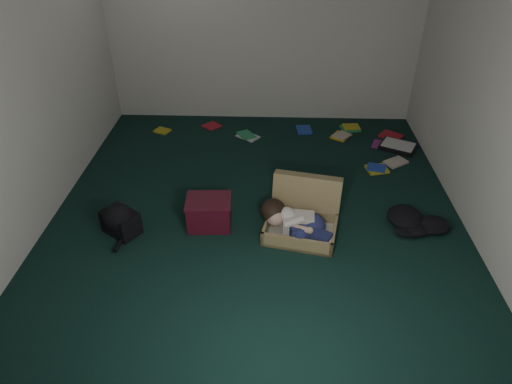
{
  "coord_description": "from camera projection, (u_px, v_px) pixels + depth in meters",
  "views": [
    {
      "loc": [
        0.13,
        -3.64,
        2.72
      ],
      "look_at": [
        0.0,
        -0.15,
        0.35
      ],
      "focal_mm": 32.0,
      "sensor_mm": 36.0,
      "label": 1
    }
  ],
  "objects": [
    {
      "name": "paper_tray",
      "position": [
        398.0,
        146.0,
        5.63
      ],
      "size": [
        0.51,
        0.47,
        0.06
      ],
      "rotation": [
        0.0,
        0.0,
        -0.48
      ],
      "color": "black",
      "rests_on": "floor"
    },
    {
      "name": "wall_left",
      "position": [
        22.0,
        85.0,
        3.88
      ],
      "size": [
        0.0,
        4.5,
        4.5
      ],
      "primitive_type": "plane",
      "rotation": [
        1.57,
        0.0,
        1.57
      ],
      "color": "white",
      "rests_on": "ground"
    },
    {
      "name": "backpack",
      "position": [
        121.0,
        221.0,
        4.22
      ],
      "size": [
        0.52,
        0.5,
        0.25
      ],
      "primitive_type": null,
      "rotation": [
        0.0,
        0.0,
        -0.6
      ],
      "color": "black",
      "rests_on": "floor"
    },
    {
      "name": "floor",
      "position": [
        257.0,
        213.0,
        4.54
      ],
      "size": [
        4.5,
        4.5,
        0.0
      ],
      "primitive_type": "plane",
      "color": "black",
      "rests_on": "ground"
    },
    {
      "name": "wall_back",
      "position": [
        263.0,
        21.0,
        5.68
      ],
      "size": [
        4.5,
        0.0,
        4.5
      ],
      "primitive_type": "plane",
      "rotation": [
        1.57,
        0.0,
        0.0
      ],
      "color": "white",
      "rests_on": "ground"
    },
    {
      "name": "wall_front",
      "position": [
        238.0,
        283.0,
        1.95
      ],
      "size": [
        4.5,
        0.0,
        4.5
      ],
      "primitive_type": "plane",
      "rotation": [
        -1.57,
        0.0,
        0.0
      ],
      "color": "white",
      "rests_on": "ground"
    },
    {
      "name": "clothing_pile",
      "position": [
        422.0,
        225.0,
        4.27
      ],
      "size": [
        0.51,
        0.45,
        0.14
      ],
      "primitive_type": null,
      "rotation": [
        0.0,
        0.0,
        -0.26
      ],
      "color": "black",
      "rests_on": "floor"
    },
    {
      "name": "suitcase",
      "position": [
        303.0,
        216.0,
        4.27
      ],
      "size": [
        0.76,
        0.75,
        0.47
      ],
      "rotation": [
        0.0,
        0.0,
        -0.21
      ],
      "color": "#9E8857",
      "rests_on": "floor"
    },
    {
      "name": "wall_right",
      "position": [
        499.0,
        92.0,
        3.75
      ],
      "size": [
        0.0,
        4.5,
        4.5
      ],
      "primitive_type": "plane",
      "rotation": [
        1.57,
        0.0,
        -1.57
      ],
      "color": "white",
      "rests_on": "ground"
    },
    {
      "name": "person",
      "position": [
        295.0,
        222.0,
        4.12
      ],
      "size": [
        0.67,
        0.44,
        0.29
      ],
      "rotation": [
        0.0,
        0.0,
        -0.21
      ],
      "color": "silver",
      "rests_on": "suitcase"
    },
    {
      "name": "book_scatter",
      "position": [
        314.0,
        139.0,
        5.82
      ],
      "size": [
        3.23,
        1.33,
        0.02
      ],
      "color": "gold",
      "rests_on": "floor"
    },
    {
      "name": "maroon_bin",
      "position": [
        209.0,
        213.0,
        4.3
      ],
      "size": [
        0.43,
        0.35,
        0.29
      ],
      "rotation": [
        0.0,
        0.0,
        0.05
      ],
      "color": "#460E1B",
      "rests_on": "floor"
    }
  ]
}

